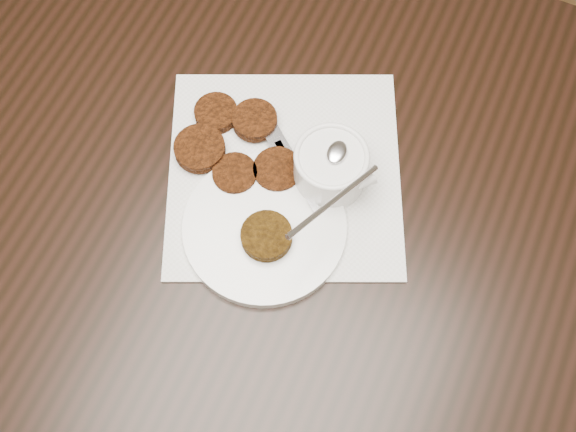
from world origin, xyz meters
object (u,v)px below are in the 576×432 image
object	(u,v)px
sauce_ramekin	(332,155)
plate_with_patty	(264,225)
table	(306,285)
napkin	(284,172)

from	to	relation	value
sauce_ramekin	plate_with_patty	size ratio (longest dim) A/B	0.62
table	napkin	size ratio (longest dim) A/B	4.63
table	plate_with_patty	bearing A→B (deg)	-124.74
sauce_ramekin	napkin	bearing A→B (deg)	-165.51
napkin	sauce_ramekin	world-z (taller)	sauce_ramekin
napkin	plate_with_patty	bearing A→B (deg)	-83.02
table	sauce_ramekin	xyz separation A→B (m)	(0.01, 0.04, 0.45)
table	sauce_ramekin	size ratio (longest dim) A/B	10.94
sauce_ramekin	table	bearing A→B (deg)	-99.08
table	napkin	xyz separation A→B (m)	(-0.05, 0.03, 0.38)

